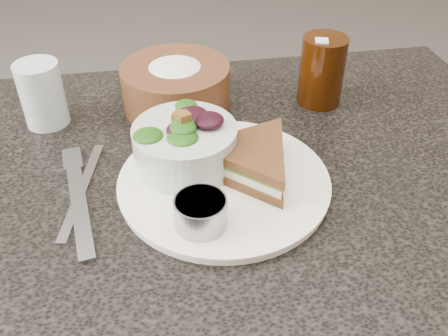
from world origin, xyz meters
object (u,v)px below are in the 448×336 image
dinner_plate (224,183)px  cola_glass (322,67)px  salad_bowl (185,139)px  bread_basket (176,80)px  sandwich (251,160)px  water_glass (42,94)px  dressing_ramekin (201,212)px

dinner_plate → cola_glass: (0.19, 0.19, 0.06)m
salad_bowl → bread_basket: (0.00, 0.17, -0.00)m
sandwich → bread_basket: 0.22m
cola_glass → water_glass: size_ratio=1.24×
dinner_plate → bread_basket: bearing=101.0°
dressing_ramekin → cola_glass: bearing=49.0°
salad_bowl → dressing_ramekin: bearing=-87.9°
sandwich → water_glass: size_ratio=1.64×
salad_bowl → cola_glass: (0.23, 0.15, 0.01)m
sandwich → cola_glass: bearing=92.5°
bread_basket → dressing_ramekin: bearing=-89.9°
salad_bowl → dinner_plate: bearing=-42.9°
sandwich → salad_bowl: (-0.08, 0.04, 0.02)m
bread_basket → cola_glass: 0.23m
cola_glass → water_glass: 0.43m
sandwich → water_glass: (-0.28, 0.19, 0.02)m
dinner_plate → water_glass: size_ratio=2.76×
water_glass → cola_glass: bearing=-1.3°
bread_basket → salad_bowl: bearing=-91.2°
bread_basket → water_glass: 0.20m
salad_bowl → sandwich: bearing=-23.7°
sandwich → salad_bowl: size_ratio=1.18×
dinner_plate → sandwich: (0.04, 0.01, 0.03)m
water_glass → salad_bowl: bearing=-38.3°
bread_basket → cola_glass: size_ratio=1.39×
bread_basket → water_glass: water_glass is taller
water_glass → dressing_ramekin: bearing=-53.7°
sandwich → bread_basket: size_ratio=0.95×
water_glass → bread_basket: bearing=3.7°
dinner_plate → bread_basket: bread_basket is taller
sandwich → dressing_ramekin: (-0.08, -0.08, -0.00)m
dinner_plate → dressing_ramekin: (-0.04, -0.08, 0.02)m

